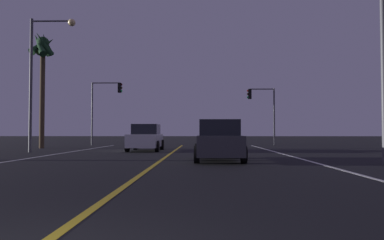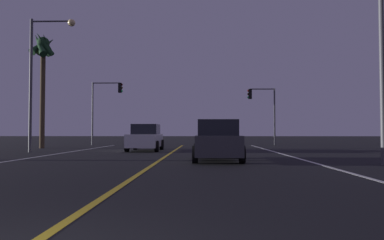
{
  "view_description": "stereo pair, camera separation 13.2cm",
  "coord_description": "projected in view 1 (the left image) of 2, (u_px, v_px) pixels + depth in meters",
  "views": [
    {
      "loc": [
        1.7,
        -2.73,
        1.21
      ],
      "look_at": [
        1.01,
        24.57,
        2.1
      ],
      "focal_mm": 34.09,
      "sensor_mm": 36.0,
      "label": 1
    },
    {
      "loc": [
        1.83,
        -2.73,
        1.21
      ],
      "look_at": [
        1.01,
        24.57,
        2.1
      ],
      "focal_mm": 34.09,
      "sensor_mm": 36.0,
      "label": 2
    }
  ],
  "objects": [
    {
      "name": "traffic_light_near_left",
      "position": [
        106.0,
        99.0,
        33.43
      ],
      "size": [
        2.86,
        0.36,
        5.76
      ],
      "color": "#4C4C51",
      "rests_on": "ground"
    },
    {
      "name": "car_lead_same_lane",
      "position": [
        219.0,
        141.0,
        15.25
      ],
      "size": [
        2.02,
        4.3,
        1.7
      ],
      "rotation": [
        0.0,
        0.0,
        1.57
      ],
      "color": "black",
      "rests_on": "ground"
    },
    {
      "name": "street_lamp_right_near",
      "position": [
        364.0,
        32.0,
        13.53
      ],
      "size": [
        2.78,
        0.44,
        7.62
      ],
      "rotation": [
        0.0,
        0.0,
        3.14
      ],
      "color": "#4C4C51",
      "rests_on": "ground"
    },
    {
      "name": "lane_center_divider",
      "position": [
        159.0,
        162.0,
        14.68
      ],
      "size": [
        0.16,
        35.91,
        0.01
      ],
      "primitive_type": "cube",
      "color": "gold",
      "rests_on": "ground"
    },
    {
      "name": "traffic_light_near_right",
      "position": [
        261.0,
        103.0,
        33.06
      ],
      "size": [
        2.53,
        0.36,
        5.15
      ],
      "rotation": [
        0.0,
        0.0,
        3.14
      ],
      "color": "#4C4C51",
      "rests_on": "ground"
    },
    {
      "name": "lane_edge_right",
      "position": [
        313.0,
        162.0,
        14.52
      ],
      "size": [
        0.16,
        35.91,
        0.01
      ],
      "primitive_type": "cube",
      "color": "silver",
      "rests_on": "ground"
    },
    {
      "name": "car_oncoming",
      "position": [
        146.0,
        138.0,
        23.29
      ],
      "size": [
        2.02,
        4.3,
        1.7
      ],
      "rotation": [
        0.0,
        0.0,
        -1.57
      ],
      "color": "black",
      "rests_on": "ground"
    },
    {
      "name": "palm_tree_left_mid",
      "position": [
        43.0,
        55.0,
        27.02
      ],
      "size": [
        2.04,
        2.16,
        8.72
      ],
      "color": "#473826",
      "rests_on": "ground"
    },
    {
      "name": "street_lamp_left_mid",
      "position": [
        42.0,
        66.0,
        21.7
      ],
      "size": [
        2.73,
        0.44,
        7.99
      ],
      "color": "#4C4C51",
      "rests_on": "ground"
    },
    {
      "name": "lane_edge_left",
      "position": [
        8.0,
        161.0,
        14.83
      ],
      "size": [
        0.16,
        35.91,
        0.01
      ],
      "primitive_type": "cube",
      "color": "silver",
      "rests_on": "ground"
    }
  ]
}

